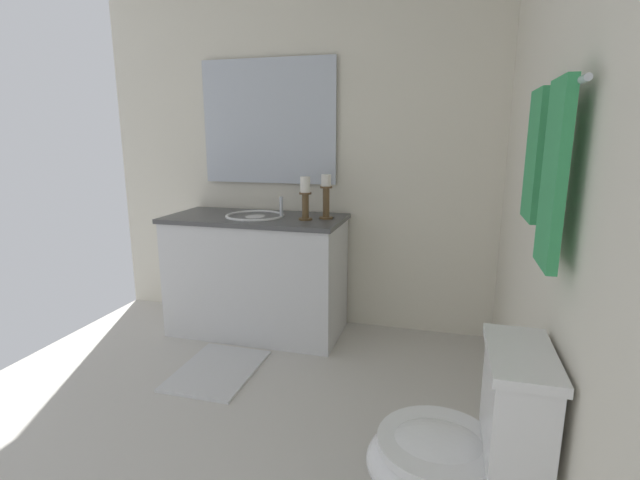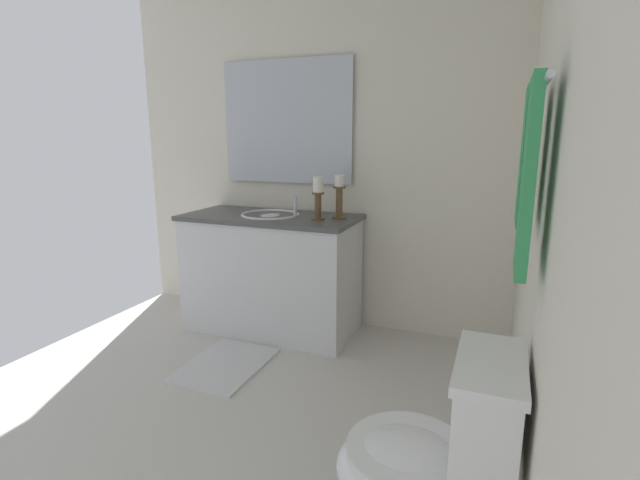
% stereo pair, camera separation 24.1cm
% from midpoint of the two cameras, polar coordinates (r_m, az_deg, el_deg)
% --- Properties ---
extents(floor, '(3.16, 2.87, 0.02)m').
position_cam_midpoint_polar(floor, '(2.41, -13.30, -22.39)').
color(floor, beige).
rests_on(floor, ground).
extents(wall_back, '(3.16, 0.04, 2.45)m').
position_cam_midpoint_polar(wall_back, '(1.62, 30.65, 6.02)').
color(wall_back, silver).
rests_on(wall_back, ground).
extents(wall_left, '(0.04, 2.87, 2.45)m').
position_cam_midpoint_polar(wall_left, '(3.39, 1.20, 10.36)').
color(wall_left, silver).
rests_on(wall_left, ground).
extents(vanity_cabinet, '(0.58, 1.21, 0.83)m').
position_cam_midpoint_polar(vanity_cabinet, '(3.30, -3.87, -4.06)').
color(vanity_cabinet, silver).
rests_on(vanity_cabinet, ground).
extents(sink_basin, '(0.40, 0.40, 0.24)m').
position_cam_midpoint_polar(sink_basin, '(3.21, -3.96, 2.35)').
color(sink_basin, white).
rests_on(sink_basin, vanity_cabinet).
extents(mirror, '(0.02, 0.99, 0.86)m').
position_cam_midpoint_polar(mirror, '(3.41, -2.06, 14.23)').
color(mirror, silver).
extents(candle_holder_tall, '(0.09, 0.09, 0.29)m').
position_cam_midpoint_polar(candle_holder_tall, '(3.05, 4.66, 5.41)').
color(candle_holder_tall, brown).
rests_on(candle_holder_tall, vanity_cabinet).
extents(candle_holder_short, '(0.09, 0.09, 0.28)m').
position_cam_midpoint_polar(candle_holder_short, '(3.01, 2.06, 5.28)').
color(candle_holder_short, brown).
rests_on(candle_holder_short, vanity_cabinet).
extents(toilet, '(0.39, 0.54, 0.75)m').
position_cam_midpoint_polar(toilet, '(1.66, 17.77, -25.00)').
color(toilet, white).
rests_on(toilet, ground).
extents(towel_bar, '(0.69, 0.02, 0.02)m').
position_cam_midpoint_polar(towel_bar, '(1.60, 29.62, 15.95)').
color(towel_bar, silver).
extents(towel_near_vanity, '(0.23, 0.03, 0.45)m').
position_cam_midpoint_polar(towel_near_vanity, '(1.77, 27.59, 9.00)').
color(towel_near_vanity, '#389E59').
rests_on(towel_near_vanity, towel_bar).
extents(towel_center, '(0.21, 0.03, 0.53)m').
position_cam_midpoint_polar(towel_center, '(1.43, 28.70, 6.69)').
color(towel_center, '#389E59').
rests_on(towel_center, towel_bar).
extents(bath_mat, '(0.60, 0.44, 0.02)m').
position_cam_midpoint_polar(bath_mat, '(2.94, -9.17, -14.94)').
color(bath_mat, silver).
rests_on(bath_mat, ground).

